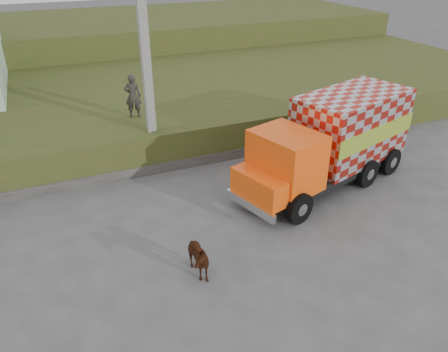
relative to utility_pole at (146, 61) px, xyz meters
name	(u,v)px	position (x,y,z in m)	size (l,w,h in m)	color
ground	(225,223)	(1.00, -4.60, -4.08)	(120.00, 120.00, 0.00)	#474749
embankment	(144,103)	(1.00, 5.40, -3.33)	(40.00, 12.00, 1.50)	#2F4818
embankment_far	(102,41)	(1.00, 17.40, -2.58)	(40.00, 12.00, 3.00)	#2F4818
retaining_strip	(131,171)	(-1.00, -0.40, -3.88)	(16.00, 0.50, 0.40)	#595651
utility_pole	(146,61)	(0.00, 0.00, 0.00)	(1.20, 0.30, 8.00)	gray
cargo_truck	(333,141)	(5.49, -3.60, -2.47)	(7.31, 4.09, 3.11)	black
cow	(195,258)	(-0.65, -6.46, -3.54)	(0.58, 1.27, 1.07)	#36190D
pedestrian	(133,96)	(-0.25, 1.67, -1.71)	(0.63, 0.41, 1.72)	#322E2C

